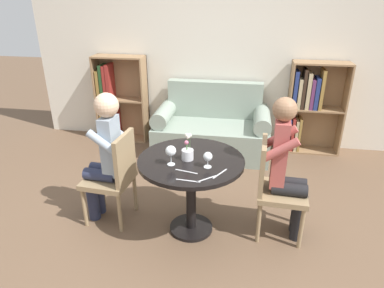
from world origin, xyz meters
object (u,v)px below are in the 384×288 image
Objects in this scene: chair_right at (274,185)px; person_left at (104,154)px; chair_left at (115,174)px; bookshelf_right at (309,106)px; person_right at (287,168)px; bookshelf_left at (116,101)px; couch at (212,130)px; flower_vase at (188,152)px; wine_glass_right at (208,157)px; wine_glass_left at (171,151)px.

person_left reaches higher than chair_right.
bookshelf_right is at bearing 138.87° from chair_left.
person_right is (1.54, 0.04, 0.18)m from chair_left.
couch is at bearing -10.48° from bookshelf_left.
bookshelf_left reaches higher than flower_vase.
couch is 1.91m from wine_glass_right.
chair_left is 0.70m from wine_glass_left.
bookshelf_left is 2.71m from bookshelf_right.
person_right reaches higher than bookshelf_left.
bookshelf_right reaches higher than flower_vase.
chair_left is at bearing -69.69° from bookshelf_left.
person_left is (0.63, -1.93, 0.11)m from bookshelf_left.
couch is 1.79m from chair_right.
person_left is 5.33× the size of flower_vase.
wine_glass_left is at bearing -94.55° from couch.
person_right is at bearing 17.27° from wine_glass_right.
chair_left is at bearing -135.68° from bookshelf_right.
bookshelf_left is at bearing 52.82° from person_right.
flower_vase reaches higher than wine_glass_right.
bookshelf_left reaches higher than wine_glass_right.
person_right is (2.26, -1.90, 0.10)m from bookshelf_left.
couch is 1.93m from wine_glass_left.
person_right is 5.42× the size of flower_vase.
bookshelf_right reaches higher than couch.
couch is 1.80m from flower_vase.
bookshelf_right is 2.54m from wine_glass_left.
person_right is at bearing 6.25° from flower_vase.
bookshelf_right is 2.38m from flower_vase.
wine_glass_right is at bearing -85.11° from couch.
flower_vase reaches higher than chair_right.
couch is 1.89m from person_left.
bookshelf_left is 7.29× the size of wine_glass_left.
person_left is at bearing 93.99° from person_right.
flower_vase is at bearing -122.95° from bookshelf_right.
couch is at bearing 29.37° from person_right.
person_right is 0.70m from wine_glass_right.
bookshelf_left is (-1.44, 0.27, 0.27)m from couch.
couch is at bearing 26.95° from chair_right.
person_left is (-1.53, -0.04, 0.19)m from chair_right.
chair_right reaches higher than wine_glass_right.
person_left is at bearing -137.05° from bookshelf_right.
wine_glass_left is (-1.41, -2.11, 0.21)m from bookshelf_right.
chair_right is 0.20m from person_right.
bookshelf_left reaches higher than couch.
chair_left is 6.76× the size of wine_glass_right.
person_right is 1.00m from wine_glass_left.
wine_glass_left is at bearing 79.50° from person_left.
chair_left is at bearing 163.91° from wine_glass_left.
flower_vase is (-0.84, -0.09, 0.13)m from person_right.
bookshelf_right reaches higher than chair_right.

